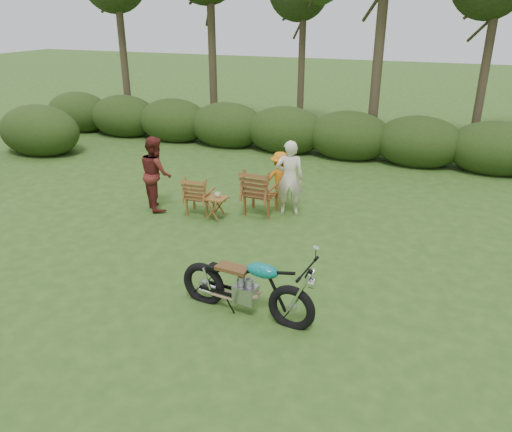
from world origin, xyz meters
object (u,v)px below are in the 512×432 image
(cup, at_px, (218,195))
(adult_a, at_px, (289,214))
(adult_b, at_px, (159,208))
(lawn_chair_left, at_px, (201,213))
(motorcycle, at_px, (246,312))
(side_table, at_px, (216,208))
(child, at_px, (279,204))
(lawn_chair_right, at_px, (261,213))

(cup, height_order, adult_a, adult_a)
(adult_a, relative_size, adult_b, 1.00)
(lawn_chair_left, relative_size, adult_a, 0.53)
(motorcycle, height_order, adult_a, adult_a)
(side_table, bearing_deg, child, 53.75)
(side_table, bearing_deg, cup, 60.15)
(lawn_chair_right, xyz_separation_m, side_table, (-0.77, -0.67, 0.25))
(side_table, bearing_deg, lawn_chair_left, 159.27)
(lawn_chair_right, height_order, child, child)
(motorcycle, xyz_separation_m, lawn_chair_left, (-2.42, 3.23, 0.00))
(cup, bearing_deg, side_table, -119.85)
(lawn_chair_left, bearing_deg, lawn_chair_right, -162.77)
(lawn_chair_left, bearing_deg, cup, 160.70)
(lawn_chair_left, bearing_deg, adult_b, -0.75)
(adult_a, distance_m, child, 0.61)
(cup, distance_m, child, 1.69)
(cup, bearing_deg, motorcycle, -58.11)
(adult_a, bearing_deg, side_table, 17.15)
(adult_b, relative_size, child, 1.33)
(motorcycle, xyz_separation_m, child, (-0.98, 4.38, 0.00))
(lawn_chair_right, xyz_separation_m, adult_a, (0.59, 0.19, 0.00))
(lawn_chair_right, distance_m, child, 0.70)
(lawn_chair_left, relative_size, side_table, 1.75)
(lawn_chair_right, distance_m, side_table, 1.04)
(lawn_chair_left, relative_size, cup, 6.71)
(motorcycle, height_order, lawn_chair_left, motorcycle)
(lawn_chair_right, height_order, lawn_chair_left, lawn_chair_right)
(motorcycle, xyz_separation_m, lawn_chair_right, (-1.19, 3.72, 0.00))
(motorcycle, distance_m, side_table, 3.64)
(child, bearing_deg, lawn_chair_left, 11.39)
(motorcycle, bearing_deg, child, 108.22)
(child, bearing_deg, adult_a, 101.27)
(cup, distance_m, adult_b, 1.62)
(side_table, xyz_separation_m, adult_b, (-1.50, 0.11, -0.25))
(lawn_chair_right, relative_size, adult_b, 0.62)
(lawn_chair_right, height_order, cup, cup)
(cup, height_order, adult_b, adult_b)
(motorcycle, bearing_deg, adult_b, 143.12)
(cup, xyz_separation_m, child, (0.95, 1.28, -0.54))
(cup, xyz_separation_m, adult_b, (-1.52, 0.06, -0.54))
(motorcycle, relative_size, side_table, 4.13)
(motorcycle, bearing_deg, lawn_chair_left, 132.42)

